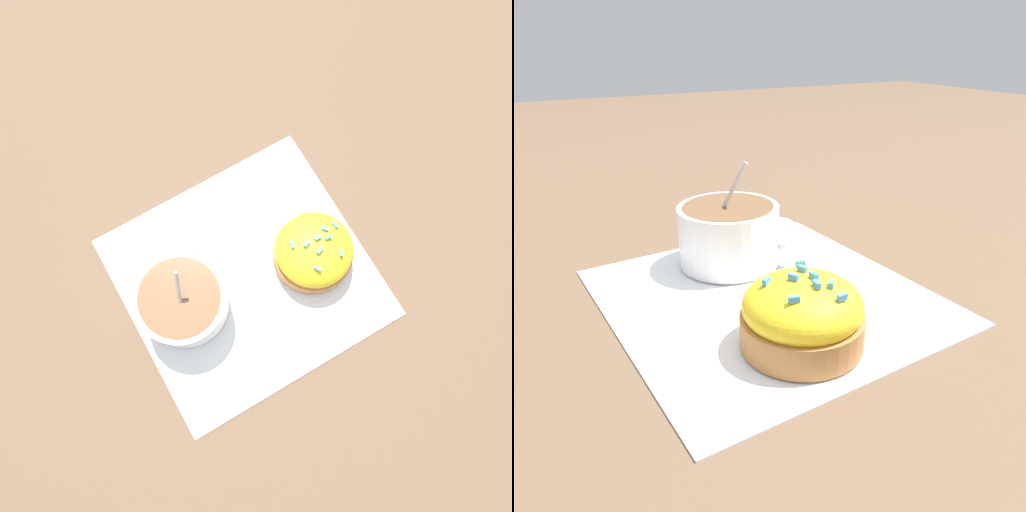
% 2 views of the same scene
% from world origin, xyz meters
% --- Properties ---
extents(ground_plane, '(3.00, 3.00, 0.00)m').
position_xyz_m(ground_plane, '(0.00, 0.00, 0.00)').
color(ground_plane, brown).
extents(paper_napkin, '(0.28, 0.27, 0.00)m').
position_xyz_m(paper_napkin, '(0.00, 0.00, 0.00)').
color(paper_napkin, white).
rests_on(paper_napkin, ground_plane).
extents(coffee_cup, '(0.09, 0.11, 0.10)m').
position_xyz_m(coffee_cup, '(-0.07, -0.00, 0.03)').
color(coffee_cup, white).
rests_on(coffee_cup, paper_napkin).
extents(frosted_pastry, '(0.09, 0.09, 0.06)m').
position_xyz_m(frosted_pastry, '(0.08, -0.01, 0.03)').
color(frosted_pastry, '#B2753D').
rests_on(frosted_pastry, paper_napkin).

